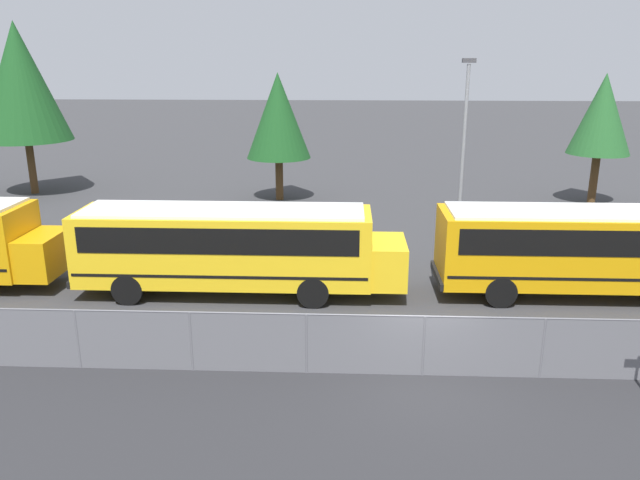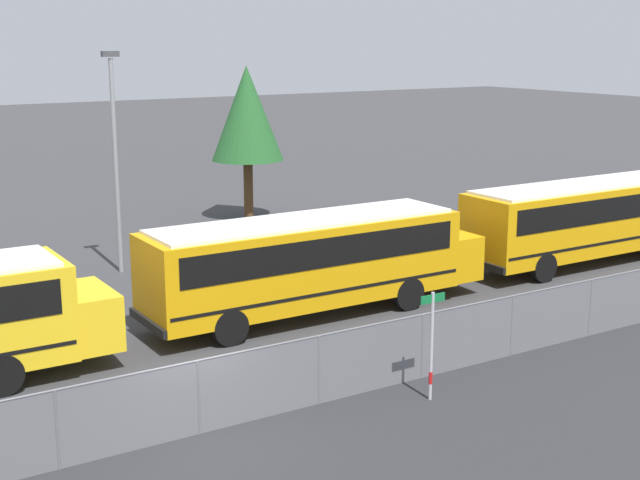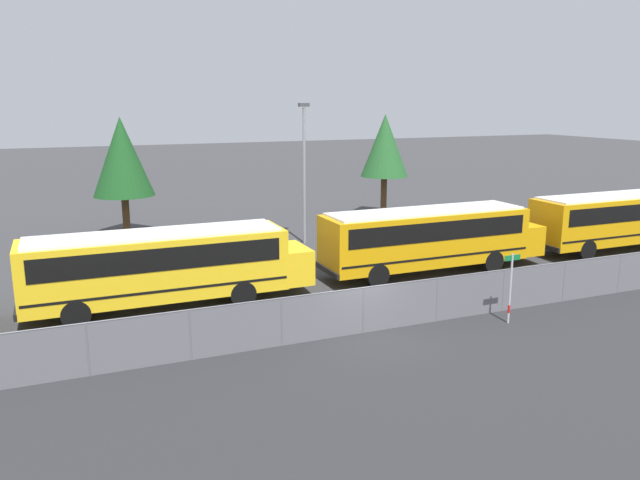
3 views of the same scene
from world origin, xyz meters
name	(u,v)px [view 3 (image 3 of 3)]	position (x,y,z in m)	size (l,w,h in m)	color
ground_plane	(363,333)	(0.00, 0.00, 0.00)	(200.00, 200.00, 0.00)	#38383A
road_strip	(463,408)	(0.00, -6.00, 0.00)	(95.02, 12.00, 0.01)	#2B2B2D
fence	(363,310)	(0.00, 0.00, 0.87)	(61.09, 0.07, 1.70)	#9EA0A5
school_bus_1	(163,263)	(-6.00, 5.60, 1.84)	(11.39, 2.59, 3.07)	yellow
school_bus_2	(430,235)	(6.48, 5.91, 1.84)	(11.39, 2.59, 3.07)	orange
school_bus_3	(619,216)	(18.72, 5.98, 1.84)	(11.39, 2.59, 3.07)	orange
street_sign	(510,286)	(5.43, -1.19, 1.42)	(0.70, 0.09, 2.65)	#B7B7BC
light_pole	(304,168)	(3.28, 14.03, 4.35)	(0.60, 0.24, 7.93)	gray
tree_0	(122,157)	(-5.93, 20.37, 4.76)	(3.62, 3.62, 7.15)	#51381E
tree_1	(385,146)	(11.77, 20.20, 4.93)	(3.34, 3.34, 7.14)	#51381E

